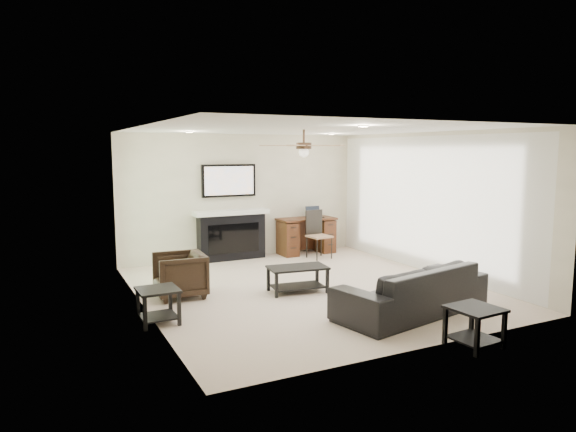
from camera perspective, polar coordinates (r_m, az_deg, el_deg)
name	(u,v)px	position (r m, az deg, el deg)	size (l,w,h in m)	color
room_shell	(315,182)	(8.11, 3.00, 3.79)	(5.50, 5.54, 2.52)	beige
sofa	(412,289)	(7.16, 13.58, -7.90)	(2.26, 0.89, 0.66)	black
armchair	(180,275)	(7.88, -11.94, -6.42)	(0.71, 0.73, 0.67)	black
coffee_table	(298,279)	(8.00, 1.07, -7.04)	(0.90, 0.50, 0.40)	black
end_table_near	(474,327)	(6.22, 20.00, -11.51)	(0.52, 0.52, 0.45)	black
end_table_left	(158,306)	(6.80, -14.22, -9.66)	(0.50, 0.50, 0.45)	black
fireplace_unit	(231,212)	(10.25, -6.31, 0.41)	(1.52, 0.34, 1.91)	black
desk	(306,236)	(10.88, 2.05, -2.21)	(1.22, 0.56, 0.76)	#3B170E
desk_chair	(319,235)	(10.39, 3.49, -2.08)	(0.42, 0.44, 0.97)	black
laptop	(315,212)	(10.89, 3.03, 0.43)	(0.33, 0.24, 0.23)	black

